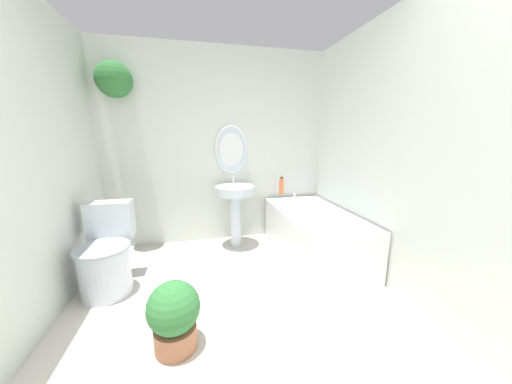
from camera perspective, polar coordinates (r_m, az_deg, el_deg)
name	(u,v)px	position (r m, az deg, el deg)	size (l,w,h in m)	color
wall_back	(208,142)	(3.29, -10.62, 10.93)	(2.85, 0.37, 2.40)	silver
wall_left	(12,162)	(2.21, -43.67, 4.84)	(0.06, 2.85, 2.40)	silver
wall_right	(394,154)	(2.54, 28.31, 7.36)	(0.06, 2.85, 2.40)	silver
toilet	(107,257)	(2.68, -30.27, -12.34)	(0.44, 0.60, 0.76)	silver
pedestal_sink	(235,201)	(3.13, -4.62, -1.93)	(0.47, 0.47, 0.86)	silver
bathtub	(314,234)	(3.00, 12.76, -9.01)	(0.73, 1.45, 0.61)	silver
shampoo_bottle	(281,186)	(3.34, 5.67, 1.29)	(0.06, 0.06, 0.23)	#DB6633
potted_plant	(174,315)	(1.88, -17.74, -24.51)	(0.33, 0.33, 0.47)	#9E6042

